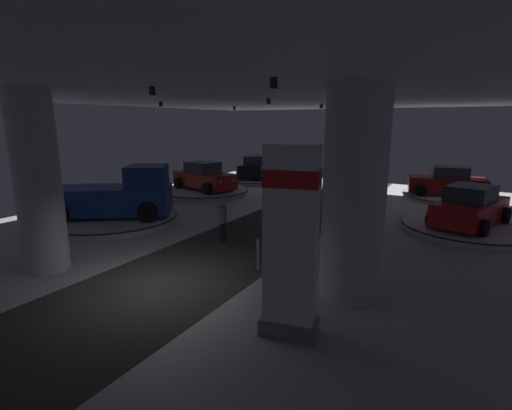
# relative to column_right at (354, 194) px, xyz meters

# --- Properties ---
(ground) EXTENTS (24.00, 44.00, 0.06)m
(ground) POSITION_rel_column_right_xyz_m (-4.78, -2.22, -2.77)
(ground) COLOR #B2B2B7
(ceiling_with_spotlights) EXTENTS (24.00, 44.00, 0.39)m
(ceiling_with_spotlights) POSITION_rel_column_right_xyz_m (-4.78, -2.22, 2.80)
(ceiling_with_spotlights) COLOR silver
(column_right) EXTENTS (1.59, 1.59, 5.50)m
(column_right) POSITION_rel_column_right_xyz_m (0.00, 0.00, 0.00)
(column_right) COLOR silver
(column_right) RESTS_ON ground
(column_left) EXTENTS (1.31, 1.31, 5.50)m
(column_left) POSITION_rel_column_right_xyz_m (-8.75, -3.02, 0.00)
(column_left) COLOR silver
(column_left) RESTS_ON ground
(brand_sign_pylon) EXTENTS (1.38, 0.92, 4.13)m
(brand_sign_pylon) POSITION_rel_column_right_xyz_m (-0.55, -2.58, -0.61)
(brand_sign_pylon) COLOR slate
(brand_sign_pylon) RESTS_ON ground
(display_platform_far_right) EXTENTS (5.42, 5.42, 0.25)m
(display_platform_far_right) POSITION_rel_column_right_xyz_m (2.62, 8.54, -2.61)
(display_platform_far_right) COLOR silver
(display_platform_far_right) RESTS_ON ground
(display_car_far_right) EXTENTS (3.16, 4.54, 1.71)m
(display_car_far_right) POSITION_rel_column_right_xyz_m (2.61, 8.51, -1.73)
(display_car_far_right) COLOR red
(display_car_far_right) RESTS_ON display_platform_far_right
(display_platform_mid_left) EXTENTS (5.88, 5.88, 0.31)m
(display_platform_mid_left) POSITION_rel_column_right_xyz_m (-11.58, 1.75, -2.57)
(display_platform_mid_left) COLOR #B7B7BC
(display_platform_mid_left) RESTS_ON ground
(pickup_truck_mid_left) EXTENTS (5.54, 4.77, 2.30)m
(pickup_truck_mid_left) POSITION_rel_column_right_xyz_m (-11.32, 1.93, -1.50)
(pickup_truck_mid_left) COLOR navy
(pickup_truck_mid_left) RESTS_ON display_platform_mid_left
(display_platform_far_left) EXTENTS (5.50, 5.50, 0.37)m
(display_platform_far_left) POSITION_rel_column_right_xyz_m (-12.02, 9.24, -2.55)
(display_platform_far_left) COLOR #B7B7BC
(display_platform_far_left) RESTS_ON ground
(display_car_far_left) EXTENTS (4.50, 2.97, 1.71)m
(display_car_far_left) POSITION_rel_column_right_xyz_m (-12.05, 9.24, -1.61)
(display_car_far_left) COLOR maroon
(display_car_far_left) RESTS_ON display_platform_far_left
(display_platform_deep_right) EXTENTS (4.83, 4.83, 0.24)m
(display_platform_deep_right) POSITION_rel_column_right_xyz_m (1.23, 15.58, -2.61)
(display_platform_deep_right) COLOR #B7B7BC
(display_platform_deep_right) RESTS_ON ground
(display_car_deep_right) EXTENTS (4.45, 2.81, 1.71)m
(display_car_deep_right) POSITION_rel_column_right_xyz_m (1.26, 15.58, -1.75)
(display_car_deep_right) COLOR maroon
(display_car_deep_right) RESTS_ON display_platform_deep_right
(display_platform_deep_left) EXTENTS (5.78, 5.78, 0.30)m
(display_platform_deep_left) POSITION_rel_column_right_xyz_m (-11.95, 15.81, -2.58)
(display_platform_deep_left) COLOR #B7B7BC
(display_platform_deep_left) RESTS_ON ground
(display_car_deep_left) EXTENTS (2.88, 4.47, 1.71)m
(display_car_deep_left) POSITION_rel_column_right_xyz_m (-11.94, 15.78, -1.69)
(display_car_deep_left) COLOR black
(display_car_deep_left) RESTS_ON display_platform_deep_left
(visitor_walking_near) EXTENTS (0.32, 0.32, 1.59)m
(visitor_walking_near) POSITION_rel_column_right_xyz_m (-3.32, 5.41, -1.84)
(visitor_walking_near) COLOR black
(visitor_walking_near) RESTS_ON ground
(visitor_walking_far) EXTENTS (0.32, 0.32, 1.59)m
(visitor_walking_far) POSITION_rel_column_right_xyz_m (-5.56, 2.03, -1.84)
(visitor_walking_far) COLOR black
(visitor_walking_far) RESTS_ON ground
(stanchion_a) EXTENTS (0.28, 0.28, 1.01)m
(stanchion_a) POSITION_rel_column_right_xyz_m (-2.94, 0.21, -2.38)
(stanchion_a) COLOR #333338
(stanchion_a) RESTS_ON ground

